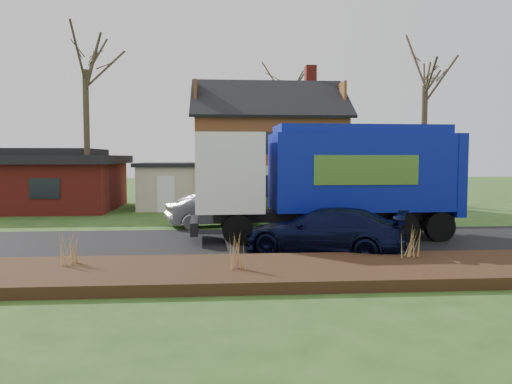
{
  "coord_description": "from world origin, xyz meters",
  "views": [
    {
      "loc": [
        -1.23,
        -18.31,
        3.19
      ],
      "look_at": [
        0.39,
        2.5,
        1.73
      ],
      "focal_mm": 35.0,
      "sensor_mm": 36.0,
      "label": 1
    }
  ],
  "objects": [
    {
      "name": "tree_front_west",
      "position": [
        -8.4,
        9.92,
        9.12
      ],
      "size": [
        3.72,
        3.72,
        11.07
      ],
      "color": "#433828",
      "rests_on": "ground"
    },
    {
      "name": "silver_sedan",
      "position": [
        -1.31,
        4.66,
        0.74
      ],
      "size": [
        4.76,
        2.64,
        1.49
      ],
      "primitive_type": "imported",
      "rotation": [
        0.0,
        0.0,
        1.82
      ],
      "color": "#9C9EA3",
      "rests_on": "ground"
    },
    {
      "name": "grass_clump_west",
      "position": [
        -5.19,
        -4.63,
        0.8
      ],
      "size": [
        0.38,
        0.31,
        1.01
      ],
      "color": "tan",
      "rests_on": "mulch_verge"
    },
    {
      "name": "ground",
      "position": [
        0.0,
        0.0,
        0.0
      ],
      "size": [
        120.0,
        120.0,
        0.0
      ],
      "primitive_type": "plane",
      "color": "#274A18",
      "rests_on": "ground"
    },
    {
      "name": "ranch_house",
      "position": [
        -12.0,
        13.0,
        1.81
      ],
      "size": [
        9.8,
        8.2,
        3.7
      ],
      "color": "maroon",
      "rests_on": "ground"
    },
    {
      "name": "tree_front_east",
      "position": [
        10.4,
        9.08,
        8.35
      ],
      "size": [
        3.7,
        3.7,
        10.28
      ],
      "color": "#453829",
      "rests_on": "ground"
    },
    {
      "name": "main_house",
      "position": [
        1.49,
        13.91,
        4.03
      ],
      "size": [
        12.95,
        8.95,
        9.26
      ],
      "color": "#C0B89B",
      "rests_on": "ground"
    },
    {
      "name": "navy_wagon",
      "position": [
        2.26,
        -2.28,
        0.76
      ],
      "size": [
        5.68,
        4.15,
        1.53
      ],
      "primitive_type": "imported",
      "rotation": [
        0.0,
        0.0,
        -2.0
      ],
      "color": "black",
      "rests_on": "ground"
    },
    {
      "name": "mulch_verge",
      "position": [
        0.0,
        -5.3,
        0.15
      ],
      "size": [
        80.0,
        3.5,
        0.3
      ],
      "primitive_type": "cube",
      "color": "black",
      "rests_on": "ground"
    },
    {
      "name": "road",
      "position": [
        0.0,
        0.0,
        0.01
      ],
      "size": [
        80.0,
        7.0,
        0.02
      ],
      "primitive_type": "cube",
      "color": "black",
      "rests_on": "ground"
    },
    {
      "name": "grass_clump_mid",
      "position": [
        -0.71,
        -5.57,
        0.77
      ],
      "size": [
        0.34,
        0.28,
        0.95
      ],
      "color": "#A27847",
      "rests_on": "mulch_verge"
    },
    {
      "name": "garbage_truck",
      "position": [
        3.23,
        0.82,
        2.54
      ],
      "size": [
        10.36,
        3.02,
        4.41
      ],
      "rotation": [
        0.0,
        0.0,
        0.03
      ],
      "color": "black",
      "rests_on": "ground"
    },
    {
      "name": "tree_back",
      "position": [
        4.17,
        22.12,
        9.55
      ],
      "size": [
        3.62,
        3.62,
        11.46
      ],
      "color": "#413727",
      "rests_on": "ground"
    },
    {
      "name": "grass_clump_east",
      "position": [
        4.29,
        -4.57,
        0.76
      ],
      "size": [
        0.37,
        0.31,
        0.93
      ],
      "color": "tan",
      "rests_on": "mulch_verge"
    }
  ]
}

